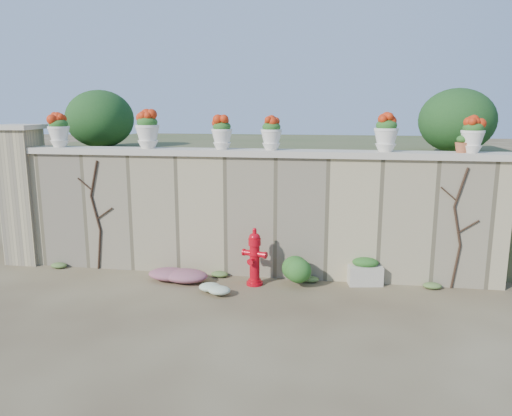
% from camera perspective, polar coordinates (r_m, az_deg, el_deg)
% --- Properties ---
extents(ground, '(80.00, 80.00, 0.00)m').
position_cam_1_polar(ground, '(6.95, -2.97, -12.19)').
color(ground, '#483724').
rests_on(ground, ground).
extents(stone_wall, '(8.00, 0.40, 2.00)m').
position_cam_1_polar(stone_wall, '(8.32, -0.44, -0.89)').
color(stone_wall, tan).
rests_on(stone_wall, ground).
extents(wall_cap, '(8.10, 0.52, 0.10)m').
position_cam_1_polar(wall_cap, '(8.16, -0.45, 6.33)').
color(wall_cap, beige).
rests_on(wall_cap, stone_wall).
extents(gate_pillar, '(0.72, 0.72, 2.48)m').
position_cam_1_polar(gate_pillar, '(9.85, -25.00, 1.49)').
color(gate_pillar, tan).
rests_on(gate_pillar, ground).
extents(raised_fill, '(9.00, 6.00, 2.00)m').
position_cam_1_polar(raised_fill, '(11.44, 2.25, 2.55)').
color(raised_fill, '#384C23').
rests_on(raised_fill, ground).
extents(back_shrub_left, '(1.30, 1.30, 1.10)m').
position_cam_1_polar(back_shrub_left, '(10.28, -17.40, 9.70)').
color(back_shrub_left, '#143814').
rests_on(back_shrub_left, raised_fill).
extents(back_shrub_right, '(1.30, 1.30, 1.10)m').
position_cam_1_polar(back_shrub_right, '(9.43, 21.98, 9.26)').
color(back_shrub_right, '#143814').
rests_on(back_shrub_right, raised_fill).
extents(vine_left, '(0.60, 0.04, 1.91)m').
position_cam_1_polar(vine_left, '(8.96, -17.79, -0.61)').
color(vine_left, black).
rests_on(vine_left, ground).
extents(vine_right, '(0.60, 0.04, 1.91)m').
position_cam_1_polar(vine_right, '(8.21, 22.09, -2.00)').
color(vine_right, black).
rests_on(vine_right, ground).
extents(fire_hydrant, '(0.40, 0.29, 0.92)m').
position_cam_1_polar(fire_hydrant, '(7.90, -0.17, -5.58)').
color(fire_hydrant, '#B80713').
rests_on(fire_hydrant, ground).
extents(planter_box, '(0.58, 0.40, 0.44)m').
position_cam_1_polar(planter_box, '(8.20, 12.34, -7.14)').
color(planter_box, beige).
rests_on(planter_box, ground).
extents(green_shrub, '(0.67, 0.60, 0.63)m').
position_cam_1_polar(green_shrub, '(7.87, 4.62, -6.82)').
color(green_shrub, '#1E5119').
rests_on(green_shrub, ground).
extents(magenta_clump, '(0.95, 0.64, 0.25)m').
position_cam_1_polar(magenta_clump, '(8.29, -9.02, -7.36)').
color(magenta_clump, '#C1267C').
rests_on(magenta_clump, ground).
extents(white_flowers, '(0.55, 0.44, 0.20)m').
position_cam_1_polar(white_flowers, '(7.64, -4.72, -9.14)').
color(white_flowers, white).
rests_on(white_flowers, ground).
extents(urn_pot_0, '(0.36, 0.36, 0.57)m').
position_cam_1_polar(urn_pot_0, '(9.32, -21.62, 8.23)').
color(urn_pot_0, silver).
rests_on(urn_pot_0, wall_cap).
extents(urn_pot_1, '(0.40, 0.40, 0.63)m').
position_cam_1_polar(urn_pot_1, '(8.61, -12.30, 8.74)').
color(urn_pot_1, silver).
rests_on(urn_pot_1, wall_cap).
extents(urn_pot_2, '(0.34, 0.34, 0.53)m').
position_cam_1_polar(urn_pot_2, '(8.23, -3.92, 8.54)').
color(urn_pot_2, silver).
rests_on(urn_pot_2, wall_cap).
extents(urn_pot_3, '(0.34, 0.34, 0.53)m').
position_cam_1_polar(urn_pot_3, '(8.09, 1.77, 8.51)').
color(urn_pot_3, silver).
rests_on(urn_pot_3, wall_cap).
extents(urn_pot_4, '(0.37, 0.37, 0.58)m').
position_cam_1_polar(urn_pot_4, '(8.05, 14.65, 8.31)').
color(urn_pot_4, silver).
rests_on(urn_pot_4, wall_cap).
extents(urn_pot_5, '(0.35, 0.35, 0.55)m').
position_cam_1_polar(urn_pot_5, '(8.27, 23.52, 7.67)').
color(urn_pot_5, silver).
rests_on(urn_pot_5, wall_cap).
extents(terracotta_pot, '(0.21, 0.21, 0.26)m').
position_cam_1_polar(terracotta_pot, '(8.25, 22.49, 6.68)').
color(terracotta_pot, '#AD5934').
rests_on(terracotta_pot, wall_cap).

